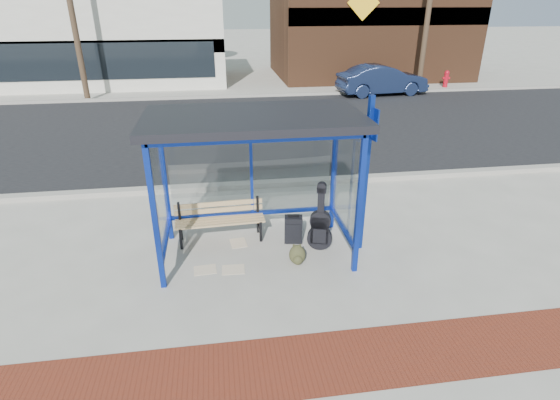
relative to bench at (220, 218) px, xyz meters
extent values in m
plane|color=#B2ADA0|center=(0.60, -0.58, -0.42)|extent=(120.00, 120.00, 0.00)
cube|color=maroon|center=(0.60, -3.18, -0.42)|extent=(60.00, 1.00, 0.01)
cube|color=gray|center=(0.60, 2.32, -0.36)|extent=(60.00, 0.25, 0.12)
cube|color=black|center=(0.60, 7.42, -0.42)|extent=(60.00, 10.00, 0.00)
cube|color=gray|center=(0.60, 12.52, -0.36)|extent=(60.00, 0.25, 0.12)
cube|color=#B2ADA0|center=(0.60, 14.42, -0.42)|extent=(60.00, 4.00, 0.01)
cube|color=#0D2796|center=(-0.90, -1.33, 0.73)|extent=(0.08, 0.08, 2.30)
cube|color=#0D2796|center=(2.10, -1.33, 0.73)|extent=(0.08, 0.08, 2.30)
cube|color=#0D2796|center=(-0.90, 0.17, 0.73)|extent=(0.08, 0.08, 2.30)
cube|color=#0D2796|center=(2.10, 0.17, 0.73)|extent=(0.08, 0.08, 2.30)
cube|color=#0D2796|center=(0.60, 0.17, 1.84)|extent=(3.00, 0.08, 0.08)
cube|color=#0D2796|center=(0.60, -1.33, 1.84)|extent=(3.00, 0.08, 0.08)
cube|color=#0D2796|center=(-0.90, -0.58, 1.84)|extent=(0.08, 1.50, 0.08)
cube|color=#0D2796|center=(2.10, -0.58, 1.84)|extent=(0.08, 1.50, 0.08)
cube|color=#0D2796|center=(0.60, 0.17, -0.02)|extent=(3.00, 0.08, 0.06)
cube|color=#0D2796|center=(-0.90, -0.58, -0.02)|extent=(0.08, 1.50, 0.06)
cube|color=#0D2796|center=(2.10, -0.58, -0.02)|extent=(0.08, 1.50, 0.06)
cube|color=#0D2796|center=(0.60, 0.17, 0.93)|extent=(0.05, 0.05, 1.90)
cube|color=silver|center=(0.60, 0.17, 0.89)|extent=(2.84, 0.01, 1.82)
cube|color=silver|center=(-0.90, -0.58, 0.89)|extent=(0.02, 1.34, 1.82)
cube|color=silver|center=(2.10, -0.58, 0.89)|extent=(0.02, 1.34, 1.82)
cube|color=black|center=(0.60, -0.58, 1.94)|extent=(3.30, 1.80, 0.12)
cube|color=silver|center=(-8.40, 17.42, 1.58)|extent=(18.00, 6.00, 4.00)
cube|color=black|center=(-8.40, 14.47, 1.58)|extent=(18.00, 0.10, 0.60)
cube|color=black|center=(-8.40, 14.40, 0.98)|extent=(17.00, 0.04, 1.60)
cube|color=#59331E|center=(8.60, 17.92, 2.78)|extent=(10.00, 7.00, 6.40)
cube|color=black|center=(8.60, 14.47, 2.78)|extent=(10.00, 0.10, 0.80)
cube|color=yellow|center=(7.10, 14.37, 3.38)|extent=(1.56, 0.06, 1.56)
cylinder|color=#4C3826|center=(-2.40, 21.42, 2.08)|extent=(0.36, 0.36, 5.00)
cylinder|color=#4C3826|center=(13.10, 21.42, 2.08)|extent=(0.36, 0.36, 5.00)
cube|color=black|center=(-0.69, -0.26, -0.22)|extent=(0.05, 0.05, 0.39)
cube|color=black|center=(-0.71, 0.08, -0.05)|extent=(0.05, 0.05, 0.74)
cube|color=black|center=(-0.70, -0.09, -0.22)|extent=(0.06, 0.36, 0.04)
cube|color=black|center=(0.71, -0.19, -0.22)|extent=(0.05, 0.05, 0.39)
cube|color=black|center=(0.69, 0.15, -0.05)|extent=(0.05, 0.05, 0.74)
cube|color=black|center=(0.70, -0.02, -0.22)|extent=(0.06, 0.36, 0.04)
cube|color=tan|center=(0.01, -0.20, -0.03)|extent=(1.58, 0.15, 0.03)
cube|color=tan|center=(0.00, -0.10, -0.03)|extent=(1.58, 0.15, 0.03)
cube|color=tan|center=(0.00, -0.01, -0.03)|extent=(1.58, 0.15, 0.03)
cube|color=tan|center=(0.00, 0.09, -0.03)|extent=(1.58, 0.15, 0.03)
cube|color=tan|center=(-0.01, 0.13, 0.10)|extent=(1.58, 0.10, 0.09)
cube|color=tan|center=(-0.01, 0.13, 0.23)|extent=(1.58, 0.10, 0.09)
cylinder|color=black|center=(1.70, -0.59, -0.21)|extent=(0.45, 0.25, 0.43)
cylinder|color=black|center=(1.70, -0.59, 0.13)|extent=(0.38, 0.22, 0.36)
cube|color=black|center=(1.70, -0.59, -0.04)|extent=(0.33, 0.21, 0.51)
cube|color=black|center=(1.70, -0.59, 0.48)|extent=(0.14, 0.13, 0.51)
cube|color=black|center=(1.70, -0.59, 0.71)|extent=(0.18, 0.15, 0.10)
cube|color=black|center=(1.29, -0.30, -0.17)|extent=(0.34, 0.25, 0.50)
cylinder|color=black|center=(1.17, -0.28, -0.40)|extent=(0.07, 0.19, 0.05)
cylinder|color=black|center=(1.40, -0.32, -0.40)|extent=(0.07, 0.19, 0.05)
cube|color=black|center=(1.29, -0.30, 0.11)|extent=(0.20, 0.07, 0.04)
cube|color=black|center=(1.27, -0.40, -0.15)|extent=(0.25, 0.06, 0.27)
ellipsoid|color=#32321B|center=(1.23, -0.99, -0.26)|extent=(0.29, 0.22, 0.32)
ellipsoid|color=#32321B|center=(1.22, -1.09, -0.31)|extent=(0.17, 0.12, 0.17)
cube|color=#32321B|center=(1.23, -0.98, -0.11)|extent=(0.09, 0.04, 0.03)
cube|color=navy|center=(2.40, -0.66, 0.91)|extent=(0.09, 0.09, 2.67)
cube|color=navy|center=(2.45, -0.65, 1.80)|extent=(0.08, 0.33, 0.50)
cube|color=white|center=(-0.28, -0.98, -0.42)|extent=(0.37, 0.30, 0.01)
cube|color=white|center=(0.17, -1.04, -0.42)|extent=(0.37, 0.30, 0.01)
cube|color=white|center=(0.30, -0.20, -0.42)|extent=(0.31, 0.38, 0.01)
imported|color=#182445|center=(7.52, 12.17, 0.23)|extent=(4.10, 1.78, 1.31)
cylinder|color=red|center=(11.29, 13.45, -0.09)|extent=(0.22, 0.22, 0.66)
sphere|color=red|center=(11.29, 13.45, 0.27)|extent=(0.24, 0.24, 0.24)
cylinder|color=red|center=(11.29, 13.45, 0.02)|extent=(0.36, 0.17, 0.11)
camera|label=1|loc=(0.06, -7.02, 3.57)|focal=28.00mm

